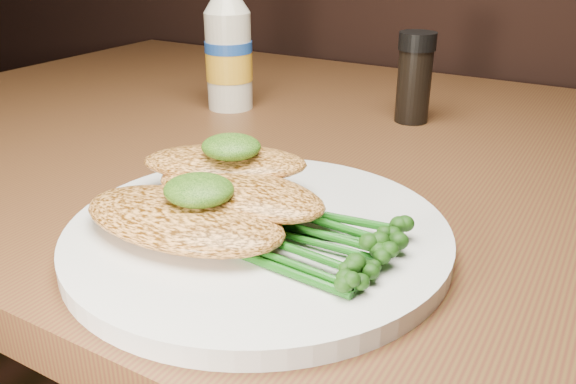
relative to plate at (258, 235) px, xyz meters
The scene contains 9 objects.
plate is the anchor object (origin of this frame).
chicken_front 0.06m from the plate, 135.26° to the right, with size 0.16×0.09×0.03m, color #E9994A.
chicken_mid 0.04m from the plate, 161.45° to the left, with size 0.15×0.07×0.02m, color #E9994A.
chicken_back 0.08m from the plate, 146.35° to the left, with size 0.14×0.07×0.02m, color #E9994A.
pesto_front 0.06m from the plate, 139.17° to the right, with size 0.05×0.05×0.02m, color black.
pesto_back 0.08m from the plate, 144.00° to the left, with size 0.05×0.05×0.02m, color black.
broccolini_bundle 0.06m from the plate, 12.09° to the right, with size 0.15×0.11×0.02m, color #155312, non-canonical shape.
mayo_bottle 0.39m from the plate, 128.71° to the left, with size 0.06×0.06×0.17m, color beige, non-canonical shape.
pepper_grinder 0.36m from the plate, 91.20° to the left, with size 0.04×0.04×0.11m, color black, non-canonical shape.
Camera 1 is at (0.32, 0.47, 0.97)m, focal length 37.05 mm.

